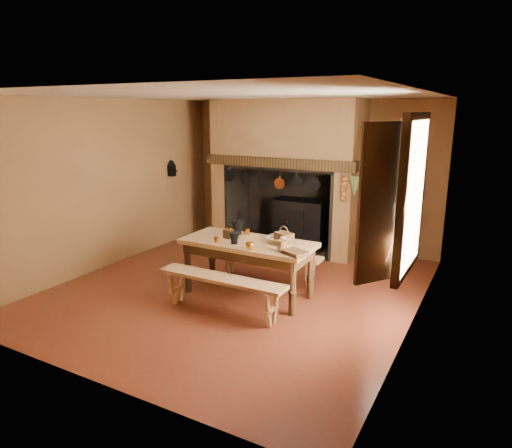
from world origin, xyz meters
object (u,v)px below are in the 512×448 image
at_px(bench_front, 221,286).
at_px(wicker_basket, 284,237).
at_px(work_table, 248,250).
at_px(iron_range, 301,223).
at_px(mixing_bowl, 279,239).
at_px(coffee_grinder, 229,233).

relative_size(bench_front, wicker_basket, 6.18).
xyz_separation_m(work_table, wicker_basket, (0.46, 0.20, 0.20)).
xyz_separation_m(iron_range, mixing_bowl, (0.70, -2.43, 0.37)).
xyz_separation_m(work_table, bench_front, (0.00, -0.70, -0.30)).
bearing_deg(coffee_grinder, bench_front, -55.37).
distance_m(work_table, coffee_grinder, 0.37).
height_order(coffee_grinder, wicker_basket, wicker_basket).
xyz_separation_m(iron_range, wicker_basket, (0.76, -2.38, 0.40)).
bearing_deg(work_table, wicker_basket, 22.93).
bearing_deg(mixing_bowl, coffee_grinder, -168.59).
bearing_deg(mixing_bowl, wicker_basket, 43.09).
bearing_deg(wicker_basket, mixing_bowl, -113.79).
height_order(mixing_bowl, wicker_basket, wicker_basket).
bearing_deg(bench_front, mixing_bowl, 64.06).
xyz_separation_m(iron_range, bench_front, (0.29, -3.28, -0.10)).
xyz_separation_m(bench_front, mixing_bowl, (0.41, 0.85, 0.47)).
xyz_separation_m(coffee_grinder, mixing_bowl, (0.73, 0.15, -0.03)).
height_order(work_table, bench_front, work_table).
xyz_separation_m(iron_range, work_table, (0.29, -2.58, 0.20)).
relative_size(coffee_grinder, wicker_basket, 0.65).
bearing_deg(mixing_bowl, iron_range, 106.19).
bearing_deg(wicker_basket, bench_front, -94.25).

